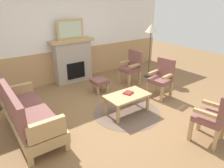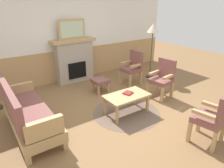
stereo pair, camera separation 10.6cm
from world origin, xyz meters
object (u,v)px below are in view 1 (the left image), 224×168
book_on_table (128,93)px  floor_lamp_by_chairs (151,31)px  fireplace (73,60)px  framed_picture (70,29)px  armchair_front_left (215,115)px  armchair_near_fireplace (132,66)px  coffee_table (127,97)px  armchair_by_window_left (162,76)px  couch (28,115)px  footstool (100,82)px

book_on_table → floor_lamp_by_chairs: floor_lamp_by_chairs is taller
floor_lamp_by_chairs → fireplace: bearing=152.4°
fireplace → framed_picture: framed_picture is taller
armchair_front_left → floor_lamp_by_chairs: 3.48m
framed_picture → armchair_near_fireplace: size_ratio=0.82×
coffee_table → framed_picture: bearing=91.4°
armchair_by_window_left → fireplace: bearing=120.1°
framed_picture → book_on_table: framed_picture is taller
framed_picture → armchair_by_window_left: (1.34, -2.32, -1.02)m
fireplace → book_on_table: bearing=-87.0°
coffee_table → armchair_by_window_left: 1.30m
coffee_table → armchair_front_left: (0.55, -1.64, 0.15)m
framed_picture → floor_lamp_by_chairs: bearing=-27.6°
couch → floor_lamp_by_chairs: 4.22m
armchair_near_fireplace → framed_picture: bearing=137.2°
fireplace → book_on_table: (0.13, -2.43, -0.20)m
floor_lamp_by_chairs → book_on_table: bearing=-146.4°
armchair_near_fireplace → floor_lamp_by_chairs: size_ratio=0.58×
footstool → coffee_table: bearing=-95.9°
couch → floor_lamp_by_chairs: (4.00, 0.87, 1.05)m
couch → framed_picture: bearing=46.4°
fireplace → armchair_front_left: fireplace is taller
fireplace → coffee_table: bearing=-88.6°
fireplace → couch: bearing=-133.6°
armchair_by_window_left → armchair_front_left: 1.93m
footstool → armchair_near_fireplace: 1.13m
floor_lamp_by_chairs → coffee_table: bearing=-146.4°
book_on_table → armchair_near_fireplace: size_ratio=0.20×
book_on_table → fireplace: bearing=93.0°
armchair_by_window_left → floor_lamp_by_chairs: floor_lamp_by_chairs is taller
couch → armchair_front_left: 3.29m
book_on_table → armchair_by_window_left: size_ratio=0.20×
armchair_near_fireplace → floor_lamp_by_chairs: bearing=6.5°
armchair_near_fireplace → floor_lamp_by_chairs: floor_lamp_by_chairs is taller
framed_picture → armchair_front_left: size_ratio=0.82×
couch → footstool: bearing=21.4°
coffee_table → footstool: coffee_table is taller
armchair_by_window_left → floor_lamp_by_chairs: size_ratio=0.58×
armchair_by_window_left → book_on_table: bearing=-174.8°
coffee_table → armchair_near_fireplace: size_ratio=0.98×
fireplace → coffee_table: 2.48m
framed_picture → footstool: 1.74m
coffee_table → armchair_front_left: bearing=-71.4°
coffee_table → floor_lamp_by_chairs: 2.69m
fireplace → footstool: size_ratio=3.25×
fireplace → couch: size_ratio=0.72×
couch → armchair_by_window_left: same height
coffee_table → floor_lamp_by_chairs: size_ratio=0.57×
footstool → book_on_table: bearing=-93.2°
armchair_by_window_left → armchair_front_left: same height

